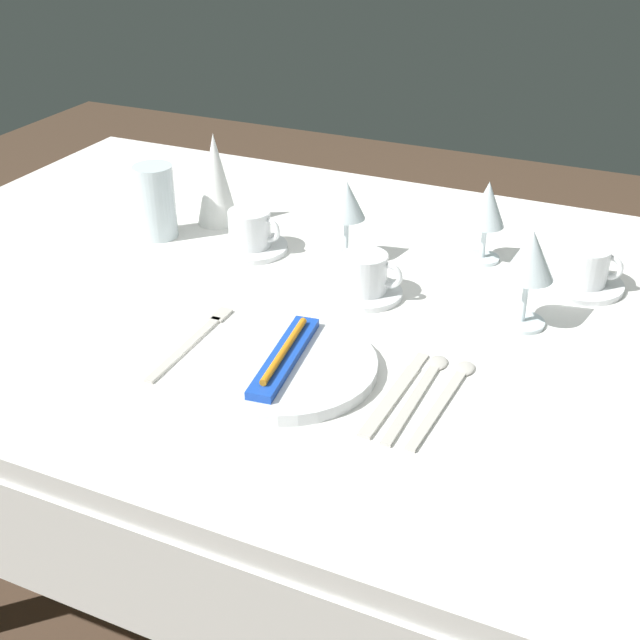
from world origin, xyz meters
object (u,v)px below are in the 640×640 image
drink_tumbler (156,206)px  spoon_soup (422,386)px  napkin_folded (216,179)px  wine_glass_centre (530,259)px  dinner_plate (285,366)px  fork_outer (194,339)px  coffee_cup_left (251,228)px  dinner_knife (394,395)px  wine_glass_left (347,206)px  wine_glass_right (487,208)px  coffee_cup_far (369,273)px  spoon_dessert (449,392)px  toothbrush_package (284,356)px  coffee_cup_right (584,265)px

drink_tumbler → spoon_soup: bearing=-24.6°
napkin_folded → wine_glass_centre: bearing=-13.8°
dinner_plate → fork_outer: 0.16m
coffee_cup_left → wine_glass_centre: 0.52m
dinner_knife → coffee_cup_left: 0.51m
fork_outer → spoon_soup: size_ratio=0.99×
spoon_soup → dinner_knife: bearing=-129.9°
coffee_cup_left → wine_glass_centre: wine_glass_centre is taller
wine_glass_left → wine_glass_right: (0.22, 0.10, -0.00)m
fork_outer → dinner_knife: same height
dinner_plate → wine_glass_left: size_ratio=1.79×
coffee_cup_far → wine_glass_left: wine_glass_left is taller
dinner_knife → coffee_cup_left: size_ratio=2.18×
wine_glass_left → wine_glass_centre: bearing=-16.9°
spoon_dessert → wine_glass_right: (-0.07, 0.43, 0.10)m
spoon_dessert → coffee_cup_left: size_ratio=2.27×
toothbrush_package → coffee_cup_right: coffee_cup_right is taller
toothbrush_package → spoon_soup: (0.19, 0.04, -0.02)m
dinner_knife → coffee_cup_left: bearing=140.1°
spoon_soup → wine_glass_right: size_ratio=1.54×
spoon_soup → coffee_cup_far: coffee_cup_far is taller
dinner_knife → napkin_folded: napkin_folded is taller
fork_outer → wine_glass_left: (0.10, 0.35, 0.10)m
coffee_cup_far → napkin_folded: bearing=156.2°
coffee_cup_left → wine_glass_right: 0.42m
dinner_knife → napkin_folded: size_ratio=1.22×
coffee_cup_left → coffee_cup_far: bearing=-16.9°
spoon_soup → napkin_folded: napkin_folded is taller
dinner_plate → coffee_cup_right: size_ratio=2.50×
spoon_soup → coffee_cup_far: (-0.16, 0.22, 0.04)m
dinner_knife → wine_glass_centre: bearing=66.8°
spoon_soup → drink_tumbler: size_ratio=1.64×
spoon_soup → coffee_cup_right: (0.15, 0.39, 0.04)m
coffee_cup_right → wine_glass_right: 0.19m
fork_outer → wine_glass_right: 0.56m
wine_glass_left → drink_tumbler: size_ratio=1.06×
dinner_plate → spoon_dessert: bearing=10.4°
toothbrush_package → coffee_cup_far: (0.02, 0.26, 0.02)m
toothbrush_package → coffee_cup_far: 0.26m
coffee_cup_left → wine_glass_centre: size_ratio=0.63×
fork_outer → drink_tumbler: (-0.26, 0.30, 0.06)m
toothbrush_package → spoon_dessert: bearing=10.4°
wine_glass_centre → wine_glass_left: wine_glass_centre is taller
spoon_soup → coffee_cup_far: 0.27m
coffee_cup_right → coffee_cup_far: 0.36m
dinner_knife → coffee_cup_right: (0.18, 0.43, 0.04)m
fork_outer → coffee_cup_left: (-0.07, 0.32, 0.04)m
wine_glass_left → coffee_cup_right: bearing=8.8°
toothbrush_package → napkin_folded: bearing=130.0°
coffee_cup_far → napkin_folded: 0.42m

